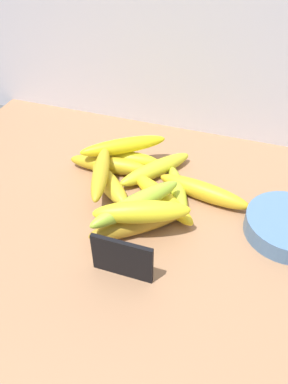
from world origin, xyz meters
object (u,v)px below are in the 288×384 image
at_px(banana_3, 109,184).
at_px(banana_8, 140,223).
at_px(banana_0, 145,207).
at_px(banana_7, 156,169).
at_px(banana_2, 124,159).
at_px(banana_10, 101,173).
at_px(banana_9, 123,146).
at_px(fruit_bowl, 288,226).
at_px(banana_5, 162,198).
at_px(banana_4, 178,191).
at_px(banana_1, 203,191).
at_px(chalkboard_sign, 122,260).
at_px(banana_12, 142,212).
at_px(banana_6, 109,165).
at_px(banana_11, 137,204).

distance_m(banana_3, banana_8, 0.14).
bearing_deg(banana_0, banana_7, 97.76).
height_order(banana_2, banana_10, banana_10).
bearing_deg(banana_3, banana_9, 92.33).
height_order(fruit_bowl, banana_7, same).
height_order(fruit_bowl, banana_5, same).
distance_m(banana_4, banana_10, 0.17).
height_order(banana_1, banana_9, banana_9).
distance_m(chalkboard_sign, banana_12, 0.10).
relative_size(banana_6, banana_8, 0.93).
distance_m(chalkboard_sign, banana_10, 0.22).
xyz_separation_m(banana_3, banana_8, (0.10, -0.09, -0.00)).
bearing_deg(banana_12, fruit_bowl, 20.01).
height_order(banana_4, banana_8, banana_8).
xyz_separation_m(chalkboard_sign, banana_5, (0.01, 0.19, -0.02)).
bearing_deg(banana_1, banana_3, -167.87).
bearing_deg(banana_12, banana_7, 99.36).
distance_m(banana_1, banana_2, 0.21).
distance_m(banana_1, banana_9, 0.21).
bearing_deg(banana_11, banana_12, -52.59).
relative_size(banana_3, banana_11, 0.78).
relative_size(chalkboard_sign, banana_11, 0.53).
bearing_deg(chalkboard_sign, banana_6, 117.19).
distance_m(banana_11, banana_12, 0.03).
xyz_separation_m(fruit_bowl, banana_4, (-0.23, 0.04, -0.00)).
relative_size(banana_0, banana_3, 1.18).
height_order(banana_1, banana_8, same).
height_order(banana_9, banana_12, banana_12).
height_order(banana_2, banana_9, banana_9).
relative_size(fruit_bowl, banana_5, 0.85).
bearing_deg(banana_7, banana_8, -82.73).
bearing_deg(chalkboard_sign, banana_11, 97.13).
bearing_deg(banana_3, fruit_bowl, -0.67).
distance_m(chalkboard_sign, banana_2, 0.32).
xyz_separation_m(banana_0, banana_8, (0.00, -0.05, 0.00)).
relative_size(banana_8, banana_10, 1.13).
bearing_deg(chalkboard_sign, banana_12, 89.00).
bearing_deg(banana_1, banana_12, -121.78).
bearing_deg(banana_8, banana_4, 70.14).
xyz_separation_m(banana_6, banana_11, (0.12, -0.15, 0.04)).
bearing_deg(banana_8, banana_2, 118.92).
bearing_deg(banana_9, banana_1, -15.39).
bearing_deg(banana_2, chalkboard_sign, -69.46).
bearing_deg(banana_2, banana_12, -60.55).
xyz_separation_m(banana_7, banana_12, (0.03, -0.19, 0.04)).
height_order(fruit_bowl, banana_6, banana_6).
bearing_deg(fruit_bowl, banana_11, -165.10).
distance_m(banana_6, banana_12, 0.22).
relative_size(banana_3, banana_12, 0.88).
bearing_deg(banana_9, fruit_bowl, -15.19).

